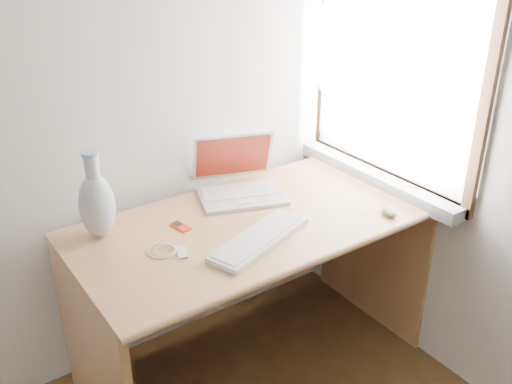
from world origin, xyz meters
TOP-DOWN VIEW (x-y plane):
  - window at (1.72, 1.30)m, footprint 0.11×0.99m
  - desk at (1.03, 1.40)m, footprint 1.46×0.73m
  - laptop at (1.09, 1.54)m, footprint 0.42×0.41m
  - external_keyboard at (0.95, 1.15)m, footprint 0.49×0.28m
  - mouse at (1.50, 1.03)m, footprint 0.08×0.11m
  - ipod at (0.75, 1.42)m, footprint 0.06×0.10m
  - cable_coil at (0.61, 1.30)m, footprint 0.12×0.12m
  - remote at (0.67, 1.25)m, footprint 0.06×0.09m
  - vase at (0.47, 1.54)m, footprint 0.13×0.13m

SIDE VIEW (x-z plane):
  - desk at x=1.03m, z-range 0.16..0.93m
  - cable_coil at x=0.61m, z-range 0.77..0.78m
  - remote at x=0.67m, z-range 0.77..0.78m
  - ipod at x=0.75m, z-range 0.77..0.78m
  - external_keyboard at x=0.95m, z-range 0.77..0.80m
  - mouse at x=1.50m, z-range 0.77..0.80m
  - laptop at x=1.09m, z-range 0.71..0.95m
  - vase at x=0.47m, z-range 0.74..1.08m
  - window at x=1.72m, z-range 0.72..1.83m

